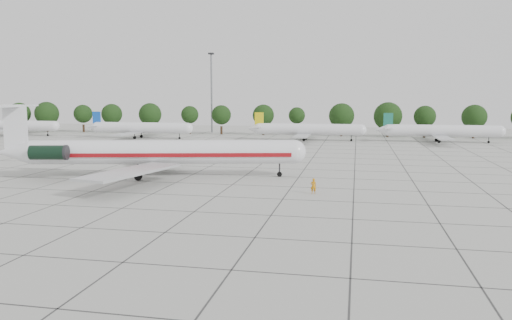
{
  "coord_description": "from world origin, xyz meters",
  "views": [
    {
      "loc": [
        16.16,
        -63.81,
        11.82
      ],
      "look_at": [
        3.35,
        -0.54,
        3.5
      ],
      "focal_mm": 35.0,
      "sensor_mm": 36.0,
      "label": 1
    }
  ],
  "objects_px": {
    "ground_crew": "(313,186)",
    "bg_airliner_b": "(141,128)",
    "bg_airliner_a": "(13,126)",
    "floodlight_mast": "(211,88)",
    "bg_airliner_c": "(308,130)",
    "bg_airliner_d": "(441,131)",
    "main_airliner": "(146,152)"
  },
  "relations": [
    {
      "from": "main_airliner",
      "to": "ground_crew",
      "type": "relative_size",
      "value": 23.21
    },
    {
      "from": "main_airliner",
      "to": "bg_airliner_d",
      "type": "xyz_separation_m",
      "value": [
        51.16,
        66.53,
        -0.83
      ]
    },
    {
      "from": "bg_airliner_d",
      "to": "bg_airliner_a",
      "type": "bearing_deg",
      "value": -179.06
    },
    {
      "from": "ground_crew",
      "to": "bg_airliner_b",
      "type": "relative_size",
      "value": 0.07
    },
    {
      "from": "bg_airliner_c",
      "to": "bg_airliner_d",
      "type": "xyz_separation_m",
      "value": [
        33.94,
        1.4,
        0.0
      ]
    },
    {
      "from": "bg_airliner_d",
      "to": "floodlight_mast",
      "type": "bearing_deg",
      "value": 162.03
    },
    {
      "from": "floodlight_mast",
      "to": "main_airliner",
      "type": "bearing_deg",
      "value": -79.61
    },
    {
      "from": "ground_crew",
      "to": "bg_airliner_b",
      "type": "xyz_separation_m",
      "value": [
        -54.22,
        70.2,
        1.95
      ]
    },
    {
      "from": "bg_airliner_a",
      "to": "bg_airliner_c",
      "type": "relative_size",
      "value": 1.0
    },
    {
      "from": "bg_airliner_c",
      "to": "bg_airliner_d",
      "type": "bearing_deg",
      "value": 2.35
    },
    {
      "from": "bg_airliner_d",
      "to": "bg_airliner_b",
      "type": "bearing_deg",
      "value": -177.09
    },
    {
      "from": "bg_airliner_a",
      "to": "floodlight_mast",
      "type": "xyz_separation_m",
      "value": [
        54.85,
        23.85,
        11.37
      ]
    },
    {
      "from": "bg_airliner_d",
      "to": "bg_airliner_c",
      "type": "bearing_deg",
      "value": -177.65
    },
    {
      "from": "bg_airliner_d",
      "to": "floodlight_mast",
      "type": "distance_m",
      "value": 71.73
    },
    {
      "from": "bg_airliner_a",
      "to": "bg_airliner_c",
      "type": "height_order",
      "value": "same"
    },
    {
      "from": "ground_crew",
      "to": "bg_airliner_b",
      "type": "height_order",
      "value": "bg_airliner_b"
    },
    {
      "from": "bg_airliner_a",
      "to": "floodlight_mast",
      "type": "height_order",
      "value": "floodlight_mast"
    },
    {
      "from": "main_airliner",
      "to": "bg_airliner_c",
      "type": "xyz_separation_m",
      "value": [
        17.22,
        65.13,
        -0.83
      ]
    },
    {
      "from": "ground_crew",
      "to": "bg_airliner_c",
      "type": "distance_m",
      "value": 73.32
    },
    {
      "from": "bg_airliner_b",
      "to": "bg_airliner_c",
      "type": "height_order",
      "value": "same"
    },
    {
      "from": "ground_crew",
      "to": "floodlight_mast",
      "type": "relative_size",
      "value": 0.08
    },
    {
      "from": "bg_airliner_b",
      "to": "floodlight_mast",
      "type": "relative_size",
      "value": 1.11
    },
    {
      "from": "bg_airliner_c",
      "to": "floodlight_mast",
      "type": "relative_size",
      "value": 1.11
    },
    {
      "from": "main_airliner",
      "to": "bg_airliner_b",
      "type": "bearing_deg",
      "value": 102.46
    },
    {
      "from": "bg_airliner_b",
      "to": "floodlight_mast",
      "type": "distance_m",
      "value": 31.18
    },
    {
      "from": "bg_airliner_b",
      "to": "floodlight_mast",
      "type": "bearing_deg",
      "value": 63.31
    },
    {
      "from": "main_airliner",
      "to": "floodlight_mast",
      "type": "distance_m",
      "value": 90.47
    },
    {
      "from": "main_airliner",
      "to": "bg_airliner_a",
      "type": "bearing_deg",
      "value": 125.12
    },
    {
      "from": "ground_crew",
      "to": "floodlight_mast",
      "type": "height_order",
      "value": "floodlight_mast"
    },
    {
      "from": "floodlight_mast",
      "to": "bg_airliner_c",
      "type": "bearing_deg",
      "value": -34.81
    },
    {
      "from": "bg_airliner_c",
      "to": "floodlight_mast",
      "type": "bearing_deg",
      "value": 145.19
    },
    {
      "from": "bg_airliner_a",
      "to": "bg_airliner_b",
      "type": "xyz_separation_m",
      "value": [
        41.81,
        -2.09,
        0.0
      ]
    }
  ]
}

